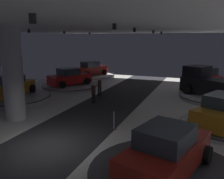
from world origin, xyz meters
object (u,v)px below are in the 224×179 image
object	(u,v)px
display_car_deep_right	(207,77)
visitor_walking_far	(93,92)
display_car_near_right	(167,152)
visitor_walking_near	(100,86)
display_platform_deep_right	(207,86)
display_platform_mid_right	(222,127)
display_platform_deep_left	(91,76)
display_car_mid_right	(224,111)
display_car_deep_left	(91,69)
display_car_mid_left	(11,87)
display_platform_far_right	(214,97)
column_left	(13,75)
display_car_far_left	(70,77)
pickup_truck_far_right	(212,84)
display_platform_near_right	(166,175)
display_platform_mid_left	(13,98)
display_platform_far_left	(70,86)

from	to	relation	value
display_car_deep_right	visitor_walking_far	bearing A→B (deg)	-129.92
display_car_near_right	visitor_walking_near	size ratio (longest dim) A/B	2.85
display_platform_deep_right	display_platform_mid_right	size ratio (longest dim) A/B	1.09
display_platform_deep_left	display_platform_deep_right	bearing A→B (deg)	-5.16
display_car_mid_right	display_car_deep_left	xyz separation A→B (m)	(-14.35, 13.25, 0.06)
display_car_deep_right	display_car_mid_left	xyz separation A→B (m)	(-14.55, -11.24, 0.03)
display_platform_deep_right	display_platform_far_right	bearing A→B (deg)	-83.13
visitor_walking_near	column_left	bearing A→B (deg)	-107.97
display_car_deep_right	visitor_walking_near	size ratio (longest dim) A/B	2.85
display_car_near_right	visitor_walking_far	size ratio (longest dim) A/B	2.85
display_car_mid_left	visitor_walking_far	bearing A→B (deg)	13.55
display_platform_deep_right	display_car_far_left	bearing A→B (deg)	-159.18
display_car_near_right	display_car_deep_right	bearing A→B (deg)	85.58
display_car_mid_left	display_car_deep_left	xyz separation A→B (m)	(0.98, 12.41, -0.01)
display_platform_mid_right	pickup_truck_far_right	distance (m)	7.33
display_platform_near_right	visitor_walking_far	size ratio (longest dim) A/B	3.57
display_platform_mid_left	display_car_far_left	world-z (taller)	display_car_far_left
pickup_truck_far_right	display_car_deep_left	distance (m)	15.13
display_platform_far_left	display_platform_mid_left	bearing A→B (deg)	-104.15
display_platform_far_right	display_platform_far_left	size ratio (longest dim) A/B	1.01
display_car_deep_left	column_left	bearing A→B (deg)	-80.72
visitor_walking_near	display_platform_far_right	bearing A→B (deg)	14.83
display_car_deep_right	display_platform_near_right	bearing A→B (deg)	-94.40
display_platform_near_right	display_car_mid_left	size ratio (longest dim) A/B	1.27
display_car_mid_right	display_platform_mid_right	bearing A→B (deg)	64.17
display_platform_deep_right	display_platform_far_left	distance (m)	13.89
display_car_deep_left	visitor_walking_near	distance (m)	9.91
display_car_deep_left	display_car_deep_right	bearing A→B (deg)	-4.92
pickup_truck_far_right	display_platform_far_left	size ratio (longest dim) A/B	1.01
display_car_mid_left	pickup_truck_far_right	world-z (taller)	pickup_truck_far_right
display_car_deep_right	visitor_walking_near	world-z (taller)	display_car_deep_right
display_car_deep_right	display_car_far_left	bearing A→B (deg)	-159.05
column_left	display_car_near_right	xyz separation A→B (m)	(9.59, -3.24, -1.69)
display_platform_mid_right	display_platform_mid_left	bearing A→B (deg)	176.85
display_platform_deep_left	display_car_deep_left	bearing A→B (deg)	-114.29
display_platform_mid_right	visitor_walking_far	distance (m)	9.23
display_car_deep_right	display_platform_deep_left	xyz separation A→B (m)	(-13.57, 1.20, -0.89)
visitor_walking_far	display_platform_near_right	bearing A→B (deg)	-50.81
display_car_mid_left	display_platform_mid_left	bearing A→B (deg)	100.68
display_platform_mid_right	visitor_walking_far	bearing A→B (deg)	165.07
display_car_mid_left	display_platform_mid_right	bearing A→B (deg)	-3.04
display_platform_deep_right	display_platform_mid_right	world-z (taller)	display_platform_deep_right
display_platform_near_right	visitor_walking_near	xyz separation A→B (m)	(-7.22, 10.53, 0.74)
display_car_deep_right	display_platform_mid_right	bearing A→B (deg)	-86.28
display_car_mid_left	display_platform_far_left	xyz separation A→B (m)	(1.57, 6.29, -0.98)
display_platform_deep_right	display_platform_near_right	bearing A→B (deg)	-94.44
column_left	display_platform_far_left	size ratio (longest dim) A/B	0.98
display_car_mid_right	display_platform_far_left	distance (m)	15.52
display_platform_mid_left	visitor_walking_far	xyz separation A→B (m)	(6.46, 1.52, 0.72)
display_car_near_right	display_car_deep_right	world-z (taller)	display_car_deep_right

